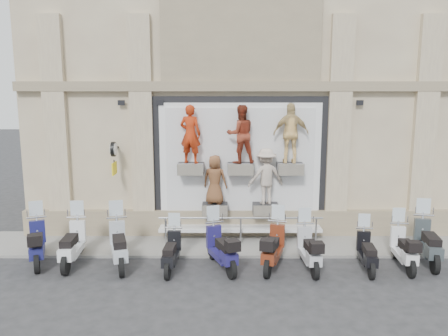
{
  "coord_description": "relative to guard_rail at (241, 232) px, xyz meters",
  "views": [
    {
      "loc": [
        -0.5,
        -10.8,
        4.67
      ],
      "look_at": [
        -0.51,
        1.9,
        2.46
      ],
      "focal_mm": 35.0,
      "sensor_mm": 36.0,
      "label": 1
    }
  ],
  "objects": [
    {
      "name": "scooter_f",
      "position": [
        0.81,
        -1.65,
        0.33
      ],
      "size": [
        1.13,
        2.03,
        1.59
      ],
      "primitive_type": null,
      "rotation": [
        0.0,
        0.0,
        -0.3
      ],
      "color": "maroon",
      "rests_on": "ground"
    },
    {
      "name": "guard_rail",
      "position": [
        0.0,
        0.0,
        0.0
      ],
      "size": [
        5.06,
        0.1,
        0.93
      ],
      "primitive_type": null,
      "color": "#9EA0A5",
      "rests_on": "ground"
    },
    {
      "name": "sidewalk",
      "position": [
        0.0,
        0.1,
        -0.43
      ],
      "size": [
        16.0,
        2.2,
        0.08
      ],
      "primitive_type": "cube",
      "color": "gray",
      "rests_on": "ground"
    },
    {
      "name": "clock_sign_bracket",
      "position": [
        -3.9,
        0.47,
        2.34
      ],
      "size": [
        0.1,
        0.8,
        1.02
      ],
      "color": "black",
      "rests_on": "ground"
    },
    {
      "name": "scooter_g",
      "position": [
        1.76,
        -1.72,
        0.3
      ],
      "size": [
        0.63,
        1.89,
        1.52
      ],
      "primitive_type": null,
      "rotation": [
        0.0,
        0.0,
        0.05
      ],
      "color": "#A9ABB0",
      "rests_on": "ground"
    },
    {
      "name": "scooter_d",
      "position": [
        -1.91,
        -1.79,
        0.24
      ],
      "size": [
        0.58,
        1.75,
        1.4
      ],
      "primitive_type": null,
      "rotation": [
        0.0,
        0.0,
        -0.05
      ],
      "color": "black",
      "rests_on": "ground"
    },
    {
      "name": "ground",
      "position": [
        0.0,
        -2.0,
        -0.47
      ],
      "size": [
        90.0,
        90.0,
        0.0
      ],
      "primitive_type": "plane",
      "color": "#2A2A2D",
      "rests_on": "ground"
    },
    {
      "name": "scooter_c",
      "position": [
        -3.36,
        -1.53,
        0.37
      ],
      "size": [
        1.18,
        2.15,
        1.68
      ],
      "primitive_type": null,
      "rotation": [
        0.0,
        0.0,
        0.3
      ],
      "color": "#A4AAB2",
      "rests_on": "ground"
    },
    {
      "name": "building",
      "position": [
        0.0,
        5.0,
        5.54
      ],
      "size": [
        14.0,
        8.6,
        12.0
      ],
      "primitive_type": null,
      "color": "beige",
      "rests_on": "ground"
    },
    {
      "name": "scooter_b",
      "position": [
        -4.66,
        -1.41,
        0.35
      ],
      "size": [
        0.73,
        2.05,
        1.63
      ],
      "primitive_type": null,
      "rotation": [
        0.0,
        0.0,
        0.07
      ],
      "color": "silver",
      "rests_on": "ground"
    },
    {
      "name": "scooter_h",
      "position": [
        3.29,
        -1.78,
        0.23
      ],
      "size": [
        0.68,
        1.75,
        1.38
      ],
      "primitive_type": null,
      "rotation": [
        0.0,
        0.0,
        -0.11
      ],
      "color": "black",
      "rests_on": "ground"
    },
    {
      "name": "scooter_e",
      "position": [
        -0.58,
        -1.71,
        0.32
      ],
      "size": [
        1.23,
        2.02,
        1.58
      ],
      "primitive_type": null,
      "rotation": [
        0.0,
        0.0,
        0.37
      ],
      "color": "#1C1854",
      "rests_on": "ground"
    },
    {
      "name": "shop_vitrine",
      "position": [
        0.12,
        0.74,
        2.0
      ],
      "size": [
        5.6,
        0.9,
        4.3
      ],
      "color": "black",
      "rests_on": "ground"
    },
    {
      "name": "scooter_i",
      "position": [
        4.32,
        -1.63,
        0.28
      ],
      "size": [
        0.7,
        1.88,
        1.5
      ],
      "primitive_type": null,
      "rotation": [
        0.0,
        0.0,
        -0.09
      ],
      "color": "silver",
      "rests_on": "ground"
    },
    {
      "name": "scooter_a",
      "position": [
        -5.66,
        -1.34,
        0.34
      ],
      "size": [
        1.25,
        2.07,
        1.62
      ],
      "primitive_type": null,
      "rotation": [
        0.0,
        0.0,
        0.36
      ],
      "color": "#171852",
      "rests_on": "ground"
    },
    {
      "name": "scooter_j",
      "position": [
        5.11,
        -1.32,
        0.37
      ],
      "size": [
        0.94,
        2.14,
        1.68
      ],
      "primitive_type": null,
      "rotation": [
        0.0,
        0.0,
        -0.17
      ],
      "color": "#2F373A",
      "rests_on": "ground"
    }
  ]
}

